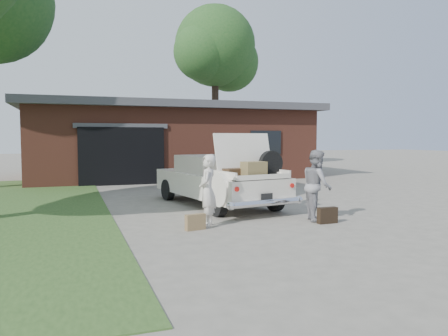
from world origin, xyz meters
name	(u,v)px	position (x,y,z in m)	size (l,w,h in m)	color
ground	(233,219)	(0.00, 0.00, 0.00)	(90.00, 90.00, 0.00)	gray
house	(167,140)	(0.98, 11.47, 1.67)	(12.80, 7.80, 3.30)	brown
tree_right	(216,51)	(5.43, 17.39, 7.19)	(5.79, 5.04, 10.04)	#38281E
sedan	(218,180)	(0.34, 2.02, 0.69)	(2.54, 4.88, 1.91)	white
woman_left	(208,191)	(-0.76, -0.54, 0.73)	(0.53, 0.35, 1.47)	beige
woman_right	(317,185)	(1.71, -0.67, 0.77)	(0.75, 0.59, 1.55)	gray
suitcase_left	(195,222)	(-1.09, -0.80, 0.16)	(0.41, 0.13, 0.31)	olive
suitcase_right	(327,215)	(1.72, -1.08, 0.17)	(0.44, 0.14, 0.34)	black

